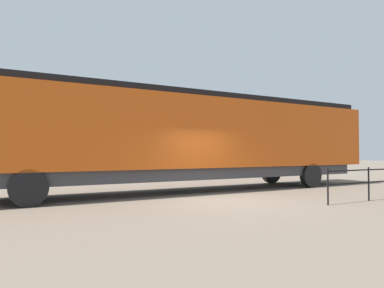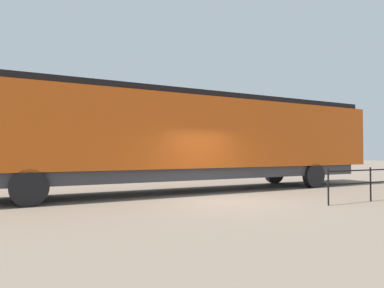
{
  "view_description": "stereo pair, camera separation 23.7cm",
  "coord_description": "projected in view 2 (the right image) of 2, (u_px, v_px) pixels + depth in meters",
  "views": [
    {
      "loc": [
        9.33,
        -6.5,
        1.57
      ],
      "look_at": [
        -0.62,
        -0.91,
        1.86
      ],
      "focal_mm": 32.51,
      "sensor_mm": 36.0,
      "label": 1
    },
    {
      "loc": [
        9.44,
        -6.29,
        1.57
      ],
      "look_at": [
        -0.62,
        -0.91,
        1.86
      ],
      "focal_mm": 32.51,
      "sensor_mm": 36.0,
      "label": 2
    }
  ],
  "objects": [
    {
      "name": "ground_plane",
      "position": [
        226.0,
        201.0,
        11.25
      ],
      "size": [
        120.0,
        120.0,
        0.0
      ],
      "primitive_type": "plane",
      "color": "#756656"
    },
    {
      "name": "locomotive",
      "position": [
        198.0,
        137.0,
        14.41
      ],
      "size": [
        2.92,
        18.24,
        3.96
      ],
      "color": "#D15114",
      "rests_on": "ground_plane"
    }
  ]
}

